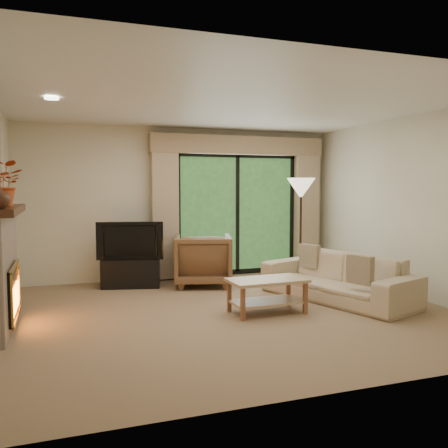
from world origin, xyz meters
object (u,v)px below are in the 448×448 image
object	(u,v)px
armchair	(203,260)
sofa	(337,277)
media_console	(131,273)
coffee_table	(267,296)

from	to	relation	value
armchair	sofa	bearing A→B (deg)	149.04
armchair	sofa	size ratio (longest dim) A/B	0.41
media_console	coffee_table	size ratio (longest dim) A/B	0.94
sofa	coffee_table	bearing A→B (deg)	-94.52
armchair	coffee_table	distance (m)	1.91
sofa	armchair	bearing A→B (deg)	-155.39
media_console	sofa	size ratio (longest dim) A/B	0.41
media_console	armchair	size ratio (longest dim) A/B	0.99
sofa	coffee_table	world-z (taller)	sofa
media_console	armchair	bearing A→B (deg)	0.47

